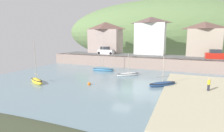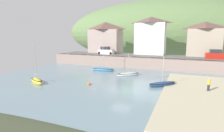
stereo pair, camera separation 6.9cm
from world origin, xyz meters
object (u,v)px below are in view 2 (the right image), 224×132
at_px(fishing_boat_green, 37,81).
at_px(person_near_water, 209,84).
at_px(waterfront_building_left, 106,37).
at_px(parked_car_by_wall, 216,55).
at_px(dinghy_open_wooden, 103,69).
at_px(waterfront_building_centre, 151,35).
at_px(mooring_buoy, 89,84).
at_px(waterfront_building_right, 204,39).
at_px(sailboat_white_hull, 128,74).
at_px(parked_car_near_slipway, 106,51).
at_px(sailboat_far_left, 162,84).

xyz_separation_m(fishing_boat_green, person_near_water, (23.49, 5.36, 0.66)).
height_order(waterfront_building_left, parked_car_by_wall, waterfront_building_left).
height_order(fishing_boat_green, dinghy_open_wooden, fishing_boat_green).
height_order(waterfront_building_centre, person_near_water, waterfront_building_centre).
height_order(waterfront_building_left, dinghy_open_wooden, waterfront_building_left).
bearing_deg(waterfront_building_left, parked_car_by_wall, -9.37).
height_order(waterfront_building_centre, mooring_buoy, waterfront_building_centre).
distance_m(waterfront_building_right, fishing_boat_green, 36.60).
bearing_deg(person_near_water, waterfront_building_left, 138.72).
bearing_deg(waterfront_building_left, fishing_boat_green, -88.03).
xyz_separation_m(waterfront_building_centre, parked_car_by_wall, (14.50, -4.50, -4.02)).
bearing_deg(fishing_boat_green, parked_car_by_wall, 65.34).
height_order(sailboat_white_hull, person_near_water, sailboat_white_hull).
bearing_deg(waterfront_building_right, parked_car_near_slipway, -168.90).
xyz_separation_m(sailboat_far_left, fishing_boat_green, (-17.74, -5.86, 0.08)).
relative_size(waterfront_building_centre, mooring_buoy, 20.17).
bearing_deg(person_near_water, waterfront_building_right, 88.15).
bearing_deg(waterfront_building_left, sailboat_far_left, -48.27).
height_order(waterfront_building_right, person_near_water, waterfront_building_right).
distance_m(waterfront_building_left, waterfront_building_right, 25.11).
xyz_separation_m(waterfront_building_right, sailboat_far_left, (-6.44, -20.93, -6.19)).
bearing_deg(sailboat_white_hull, parked_car_near_slipway, 88.23).
height_order(waterfront_building_right, fishing_boat_green, waterfront_building_right).
height_order(waterfront_building_left, person_near_water, waterfront_building_left).
bearing_deg(fishing_boat_green, mooring_buoy, 40.71).
bearing_deg(parked_car_by_wall, sailboat_far_left, -120.71).
distance_m(waterfront_building_centre, dinghy_open_wooden, 17.27).
distance_m(fishing_boat_green, parked_car_near_slipway, 22.51).
distance_m(waterfront_building_right, parked_car_by_wall, 5.95).
bearing_deg(waterfront_building_right, sailboat_white_hull, -127.85).
bearing_deg(waterfront_building_centre, person_near_water, -61.52).
height_order(parked_car_near_slipway, person_near_water, parked_car_near_slipway).
xyz_separation_m(person_near_water, mooring_buoy, (-15.66, -3.17, -0.84)).
relative_size(fishing_boat_green, dinghy_open_wooden, 1.01).
bearing_deg(waterfront_building_right, person_near_water, -91.85).
bearing_deg(sailboat_far_left, waterfront_building_left, 87.68).
xyz_separation_m(dinghy_open_wooden, parked_car_by_wall, (21.20, 9.84, 2.91)).
relative_size(parked_car_near_slipway, parked_car_by_wall, 0.98).
height_order(dinghy_open_wooden, parked_car_by_wall, dinghy_open_wooden).
height_order(waterfront_building_left, mooring_buoy, waterfront_building_left).
relative_size(sailboat_white_hull, fishing_boat_green, 0.66).
xyz_separation_m(parked_car_by_wall, person_near_water, (-2.87, -16.93, -2.22)).
distance_m(waterfront_building_centre, waterfront_building_right, 12.34).
bearing_deg(fishing_boat_green, sailboat_far_left, 43.41).
bearing_deg(sailboat_far_left, parked_car_near_slipway, 91.06).
xyz_separation_m(waterfront_building_centre, waterfront_building_right, (12.32, -0.00, -0.78)).
bearing_deg(person_near_water, parked_car_by_wall, 80.37).
xyz_separation_m(parked_car_near_slipway, person_near_water, (22.24, -16.93, -2.22)).
relative_size(dinghy_open_wooden, parked_car_near_slipway, 1.54).
height_order(waterfront_building_centre, sailboat_far_left, waterfront_building_centre).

